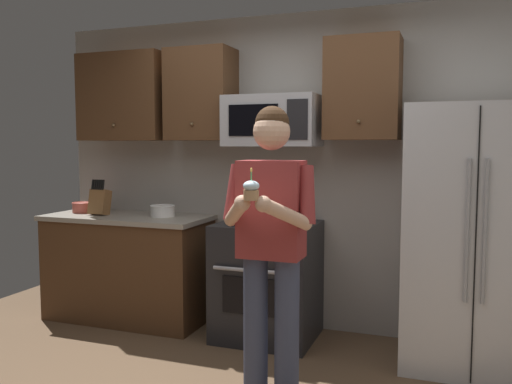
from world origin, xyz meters
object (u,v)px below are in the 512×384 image
object	(u,v)px
microwave	(273,121)
person	(271,235)
refrigerator	(473,238)
cupcake	(251,190)
bowl_large_white	(163,211)
bowl_small_colored	(83,207)
oven_range	(267,280)
knife_block	(100,201)

from	to	relation	value
microwave	person	world-z (taller)	microwave
refrigerator	cupcake	size ratio (longest dim) A/B	10.35
bowl_large_white	bowl_small_colored	xyz separation A→B (m)	(-0.82, 0.00, -0.00)
refrigerator	bowl_large_white	size ratio (longest dim) A/B	8.50
microwave	bowl_small_colored	size ratio (longest dim) A/B	3.67
oven_range	refrigerator	bearing A→B (deg)	-1.50
microwave	person	xyz separation A→B (m)	(0.35, -1.07, -0.72)
oven_range	microwave	world-z (taller)	microwave
cupcake	bowl_small_colored	bearing A→B (deg)	148.05
oven_range	bowl_large_white	xyz separation A→B (m)	(-0.97, 0.05, 0.51)
oven_range	refrigerator	xyz separation A→B (m)	(1.50, -0.04, 0.44)
oven_range	cupcake	distance (m)	1.56
bowl_small_colored	cupcake	world-z (taller)	cupcake
oven_range	microwave	size ratio (longest dim) A/B	1.26
refrigerator	cupcake	distance (m)	1.74
microwave	knife_block	bearing A→B (deg)	-174.50
microwave	bowl_small_colored	xyz separation A→B (m)	(-1.79, -0.07, -0.75)
knife_block	cupcake	size ratio (longest dim) A/B	1.84
microwave	bowl_small_colored	distance (m)	1.94
refrigerator	bowl_small_colored	bearing A→B (deg)	178.37
microwave	refrigerator	bearing A→B (deg)	-6.03
refrigerator	person	distance (m)	1.47
bowl_small_colored	refrigerator	bearing A→B (deg)	-1.63
cupcake	oven_range	bearing A→B (deg)	105.14
knife_block	refrigerator	bearing A→B (deg)	-0.18
knife_block	bowl_large_white	bearing A→B (deg)	8.24
microwave	refrigerator	xyz separation A→B (m)	(1.50, -0.16, -0.82)
oven_range	bowl_large_white	distance (m)	1.10
refrigerator	bowl_large_white	bearing A→B (deg)	177.83
refrigerator	cupcake	bearing A→B (deg)	-133.05
oven_range	knife_block	xyz separation A→B (m)	(-1.55, -0.03, 0.58)
bowl_large_white	cupcake	world-z (taller)	cupcake
person	oven_range	bearing A→B (deg)	110.03
oven_range	knife_block	bearing A→B (deg)	-178.90
refrigerator	knife_block	xyz separation A→B (m)	(-3.05, 0.01, 0.14)
person	cupcake	xyz separation A→B (m)	(0.00, -0.33, 0.30)
knife_block	oven_range	bearing A→B (deg)	1.10
oven_range	bowl_large_white	size ratio (longest dim) A/B	4.40
bowl_large_white	person	size ratio (longest dim) A/B	0.12
oven_range	bowl_small_colored	xyz separation A→B (m)	(-1.79, 0.05, 0.51)
microwave	refrigerator	distance (m)	1.72
bowl_small_colored	person	bearing A→B (deg)	-25.15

